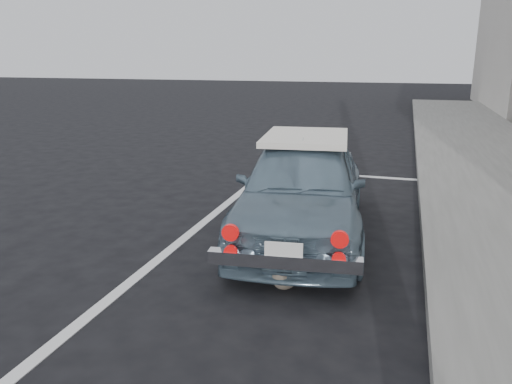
% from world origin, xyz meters
% --- Properties ---
extents(pline_front, '(3.00, 0.12, 0.01)m').
position_xyz_m(pline_front, '(0.50, 6.50, 0.00)').
color(pline_front, silver).
rests_on(pline_front, ground).
extents(pline_side, '(0.12, 7.00, 0.01)m').
position_xyz_m(pline_side, '(-0.90, 3.00, 0.00)').
color(pline_side, silver).
rests_on(pline_side, ground).
extents(retro_coupe, '(1.80, 3.67, 1.20)m').
position_xyz_m(retro_coupe, '(0.41, 3.21, 0.61)').
color(retro_coupe, slate).
rests_on(retro_coupe, ground).
extents(cat, '(0.28, 0.55, 0.29)m').
position_xyz_m(cat, '(0.55, 1.75, 0.13)').
color(cat, '#66584E').
rests_on(cat, ground).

